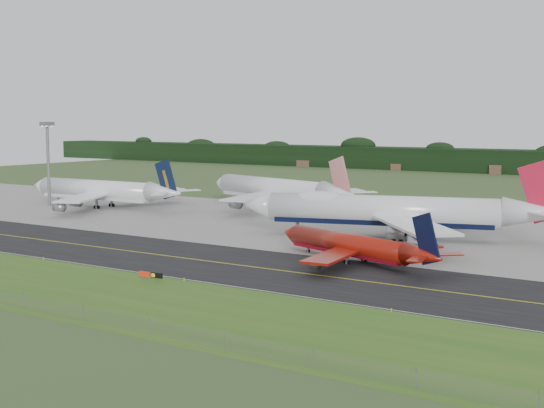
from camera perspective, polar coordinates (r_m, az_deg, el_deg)
The scene contains 16 objects.
ground at distance 146.23m, azimuth -1.69°, elevation -4.36°, with size 600.00×600.00×0.00m, color #2D4520.
grass_verge at distance 119.83m, azimuth -11.37°, elevation -6.87°, with size 400.00×30.00×0.01m, color #2F5C1B.
taxiway at distance 143.02m, azimuth -2.61°, elevation -4.60°, with size 400.00×32.00×0.02m, color black.
apron at distance 189.74m, azimuth 7.16°, elevation -1.94°, with size 400.00×78.00×0.01m, color gray.
taxiway_centreline at distance 143.02m, azimuth -2.61°, elevation -4.59°, with size 400.00×0.40×0.00m, color gold.
taxiway_edge_line at distance 131.02m, azimuth -6.59°, elevation -5.64°, with size 400.00×0.25×0.00m, color silver.
perimeter_fence at distance 110.98m, azimuth -16.13°, elevation -7.48°, with size 320.00×0.10×320.00m.
jet_ba_747 at distance 175.98m, azimuth 9.12°, elevation -0.54°, with size 72.59×58.81×18.58m.
jet_red_737 at distance 145.49m, azimuth 6.31°, elevation -3.18°, with size 41.24×32.68×11.45m.
jet_navy_gold at distance 240.95m, azimuth -12.57°, elevation 0.96°, with size 61.55×53.74×15.91m.
jet_star_tail at distance 233.00m, azimuth 0.51°, elevation 1.06°, with size 63.86×52.09×17.18m.
floodlight_mast at distance 250.16m, azimuth -16.53°, elevation 4.06°, with size 3.30×3.30×26.64m.
taxiway_sign at distance 129.86m, azimuth -9.13°, elevation -5.29°, with size 4.81×0.64×1.60m.
edge_marker_left at distance 154.64m, azimuth -16.84°, elevation -3.95°, with size 0.16×0.16×0.50m, color yellow.
edge_marker_center at distance 129.78m, azimuth -6.64°, elevation -5.66°, with size 0.16×0.16×0.50m, color yellow.
edge_marker_right at distance 109.90m, azimuth 8.97°, elevation -7.90°, with size 0.16×0.16×0.50m, color yellow.
Camera 1 is at (82.25, -117.83, 27.10)m, focal length 50.00 mm.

